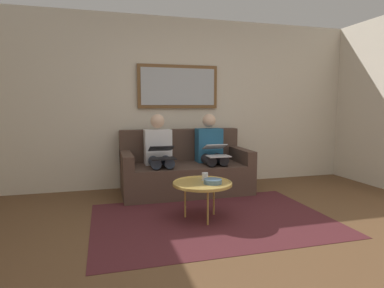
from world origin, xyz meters
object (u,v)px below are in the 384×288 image
framed_mirror (178,87)px  coffee_table (202,184)px  person_left (211,150)px  person_right (159,152)px  laptop_black (162,153)px  couch (184,170)px  laptop_silver (216,151)px  bowl (213,181)px  cup (205,177)px

framed_mirror → coffee_table: framed_mirror is taller
person_left → person_right: size_ratio=1.00×
person_right → laptop_black: (0.00, 0.23, 0.02)m
person_left → laptop_black: (0.77, 0.23, 0.02)m
couch → laptop_silver: 0.58m
bowl → laptop_silver: 1.08m
person_left → laptop_silver: person_left is taller
laptop_silver → person_right: person_right is taller
framed_mirror → person_right: bearing=49.8°
couch → laptop_black: couch is taller
couch → person_right: 0.49m
couch → coffee_table: 1.22m
couch → bowl: 1.30m
bowl → person_right: person_right is taller
laptop_silver → person_right: bearing=-16.8°
framed_mirror → laptop_black: size_ratio=3.30×
bowl → person_left: 1.30m
coffee_table → laptop_black: laptop_black is taller
couch → laptop_silver: (-0.39, 0.30, 0.32)m
person_left → laptop_black: person_left is taller
person_left → person_right: same height
couch → laptop_silver: couch is taller
bowl → person_right: 1.29m
framed_mirror → person_left: (-0.39, 0.46, -0.94)m
person_right → laptop_black: 0.23m
framed_mirror → coffee_table: size_ratio=1.90×
framed_mirror → person_left: size_ratio=1.10×
couch → laptop_silver: bearing=142.1°
person_left → framed_mirror: bearing=-49.8°
couch → bowl: couch is taller
coffee_table → person_left: (-0.49, -1.15, 0.21)m
cup → couch: bearing=-92.2°
coffee_table → couch: bearing=-94.8°
framed_mirror → coffee_table: (0.10, 1.61, -1.15)m
framed_mirror → cup: framed_mirror is taller
laptop_silver → laptop_black: size_ratio=1.00×
person_left → laptop_black: bearing=16.7°
framed_mirror → laptop_black: 1.21m
bowl → coffee_table: bearing=-37.8°
couch → coffee_table: couch is taller
framed_mirror → coffee_table: bearing=86.3°
person_right → cup: bearing=107.9°
cup → bowl: cup is taller
coffee_table → laptop_silver: size_ratio=1.74×
framed_mirror → laptop_silver: 1.21m
coffee_table → person_right: size_ratio=0.58×
coffee_table → laptop_black: bearing=-72.8°
framed_mirror → person_left: 1.12m
coffee_table → bowl: bowl is taller
couch → coffee_table: size_ratio=2.77×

